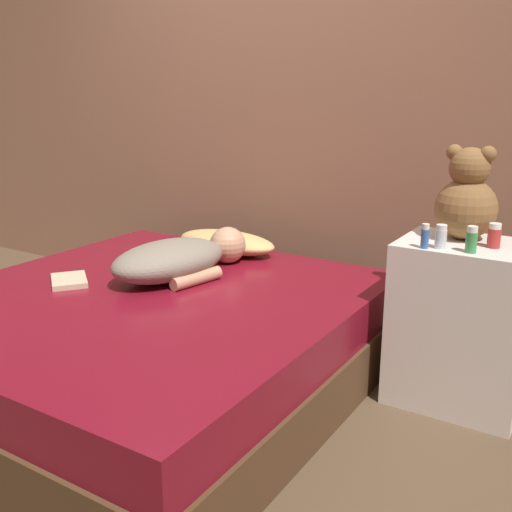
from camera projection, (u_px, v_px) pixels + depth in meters
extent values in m
plane|color=brown|center=(151.00, 384.00, 2.73)|extent=(12.00, 12.00, 0.00)
cube|color=#996B51|center=(284.00, 88.00, 3.36)|extent=(8.00, 0.06, 2.60)
cube|color=#4C331E|center=(150.00, 359.00, 2.70)|extent=(1.76, 1.84, 0.24)
cube|color=maroon|center=(147.00, 314.00, 2.64)|extent=(1.73, 1.81, 0.19)
cube|color=silver|center=(461.00, 324.00, 2.51)|extent=(0.53, 0.41, 0.70)
ellipsoid|color=tan|center=(226.00, 242.00, 3.26)|extent=(0.59, 0.27, 0.12)
ellipsoid|color=gray|center=(169.00, 260.00, 2.80)|extent=(0.47, 0.66, 0.18)
sphere|color=tan|center=(228.00, 245.00, 3.06)|extent=(0.19, 0.19, 0.19)
cylinder|color=tan|center=(196.00, 278.00, 2.73)|extent=(0.11, 0.28, 0.06)
sphere|color=brown|center=(466.00, 209.00, 2.45)|extent=(0.25, 0.25, 0.25)
sphere|color=brown|center=(470.00, 168.00, 2.40)|extent=(0.16, 0.16, 0.16)
sphere|color=brown|center=(455.00, 152.00, 2.42)|extent=(0.07, 0.07, 0.07)
sphere|color=brown|center=(488.00, 154.00, 2.36)|extent=(0.07, 0.07, 0.07)
cylinder|color=#B72D2D|center=(494.00, 238.00, 2.33)|extent=(0.05, 0.05, 0.08)
cylinder|color=white|center=(495.00, 226.00, 2.32)|extent=(0.05, 0.05, 0.02)
cylinder|color=#3D8E4C|center=(471.00, 242.00, 2.26)|extent=(0.04, 0.04, 0.08)
cylinder|color=white|center=(473.00, 229.00, 2.25)|extent=(0.04, 0.04, 0.02)
cylinder|color=silver|center=(441.00, 239.00, 2.32)|extent=(0.04, 0.04, 0.07)
cylinder|color=white|center=(442.00, 227.00, 2.31)|extent=(0.04, 0.04, 0.02)
cylinder|color=#3866B2|center=(425.00, 239.00, 2.33)|extent=(0.03, 0.03, 0.08)
cylinder|color=white|center=(426.00, 227.00, 2.31)|extent=(0.03, 0.03, 0.02)
cube|color=#C6B793|center=(69.00, 280.00, 2.76)|extent=(0.26, 0.25, 0.02)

